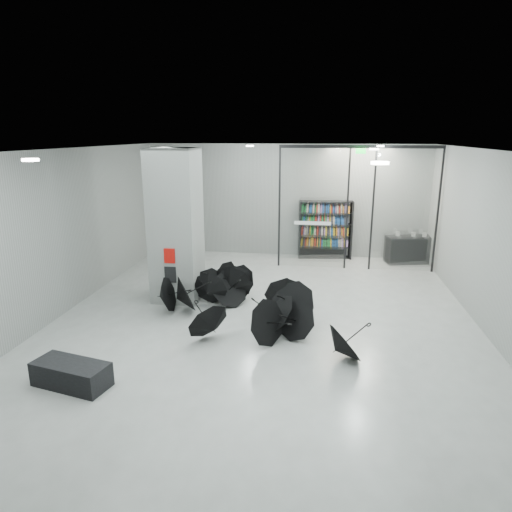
# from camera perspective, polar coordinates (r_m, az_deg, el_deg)

# --- Properties ---
(room) EXTENTS (14.00, 14.02, 4.01)m
(room) POSITION_cam_1_polar(r_m,az_deg,el_deg) (9.43, 0.50, 6.04)
(room) COLOR gray
(room) RESTS_ON ground
(column) EXTENTS (1.20, 1.20, 4.00)m
(column) POSITION_cam_1_polar(r_m,az_deg,el_deg) (12.06, -10.08, 3.76)
(column) COLOR slate
(column) RESTS_ON ground
(fire_cabinet) EXTENTS (0.28, 0.04, 0.38)m
(fire_cabinet) POSITION_cam_1_polar(r_m,az_deg,el_deg) (11.64, -10.87, 0.02)
(fire_cabinet) COLOR #A50A07
(fire_cabinet) RESTS_ON column
(info_panel) EXTENTS (0.30, 0.03, 0.42)m
(info_panel) POSITION_cam_1_polar(r_m,az_deg,el_deg) (11.78, -10.75, -2.33)
(info_panel) COLOR black
(info_panel) RESTS_ON column
(exit_sign) EXTENTS (0.30, 0.06, 0.15)m
(exit_sign) POSITION_cam_1_polar(r_m,az_deg,el_deg) (14.58, 13.08, 12.77)
(exit_sign) COLOR #0CE533
(exit_sign) RESTS_ON room
(glass_partition) EXTENTS (5.06, 0.08, 4.00)m
(glass_partition) POSITION_cam_1_polar(r_m,az_deg,el_deg) (14.92, 12.61, 6.51)
(glass_partition) COLOR silver
(glass_partition) RESTS_ON ground
(bench) EXTENTS (1.47, 0.87, 0.44)m
(bench) POSITION_cam_1_polar(r_m,az_deg,el_deg) (8.90, -22.27, -13.63)
(bench) COLOR black
(bench) RESTS_ON ground
(bookshelf) EXTENTS (1.91, 0.61, 2.06)m
(bookshelf) POSITION_cam_1_polar(r_m,az_deg,el_deg) (16.31, 8.72, 3.31)
(bookshelf) COLOR black
(bookshelf) RESTS_ON ground
(shop_counter) EXTENTS (1.66, 0.97, 0.94)m
(shop_counter) POSITION_cam_1_polar(r_m,az_deg,el_deg) (16.47, 18.73, 0.77)
(shop_counter) COLOR black
(shop_counter) RESTS_ON ground
(umbrella_cluster) EXTENTS (5.30, 4.66, 1.31)m
(umbrella_cluster) POSITION_cam_1_polar(r_m,az_deg,el_deg) (11.11, -1.66, -6.09)
(umbrella_cluster) COLOR black
(umbrella_cluster) RESTS_ON ground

